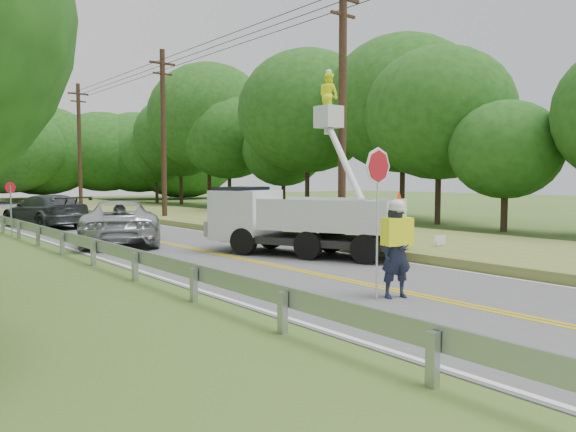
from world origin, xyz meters
TOP-DOWN VIEW (x-y plane):
  - ground at (0.00, 0.00)m, footprint 140.00×140.00m
  - road at (0.00, 14.00)m, footprint 7.20×96.00m
  - guardrail at (-4.02, 14.91)m, footprint 0.18×48.00m
  - utility_poles at (5.00, 17.02)m, footprint 1.60×43.30m
  - tall_grass_verge at (7.10, 14.00)m, footprint 7.00×96.00m
  - treeline_right at (15.73, 26.78)m, footprint 12.18×50.23m
  - flagger at (-0.59, 1.58)m, footprint 1.21×0.67m
  - bucket_truck at (1.98, 8.59)m, footprint 4.85×6.71m
  - suv_silver at (-1.39, 14.77)m, footprint 4.82×6.61m
  - suv_darkgrey at (-1.72, 23.96)m, footprint 3.48×6.14m
  - stop_sign_permanent at (-4.08, 20.34)m, footprint 0.49×0.19m
  - yard_sign at (5.66, 5.01)m, footprint 0.45×0.14m

SIDE VIEW (x-z plane):
  - ground at x=0.00m, z-range 0.00..0.00m
  - road at x=0.00m, z-range 0.00..0.02m
  - tall_grass_verge at x=7.10m, z-range 0.00..0.30m
  - yard_sign at x=5.66m, z-range 0.14..0.81m
  - guardrail at x=-4.02m, z-range 0.17..0.94m
  - suv_silver at x=-1.39m, z-range 0.02..1.69m
  - suv_darkgrey at x=-1.72m, z-range 0.02..1.70m
  - flagger at x=-0.59m, z-range -0.44..2.75m
  - bucket_truck at x=1.98m, z-range -1.71..4.66m
  - stop_sign_permanent at x=-4.08m, z-range 0.38..2.77m
  - utility_poles at x=5.00m, z-range 0.27..10.27m
  - treeline_right at x=15.73m, z-range 0.34..12.79m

